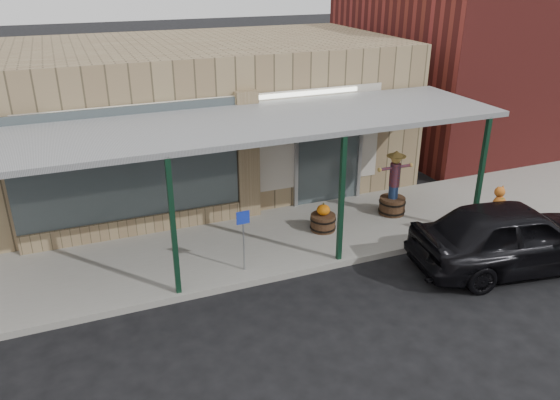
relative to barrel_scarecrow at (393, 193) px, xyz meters
name	(u,v)px	position (x,y,z in m)	size (l,w,h in m)	color
ground	(305,340)	(-4.21, -3.76, -0.73)	(120.00, 120.00, 0.00)	black
sidewalk	(242,247)	(-4.21, -0.16, -0.66)	(40.00, 3.20, 0.15)	gray
storefront	(191,116)	(-4.21, 4.40, 1.36)	(12.00, 6.25, 4.20)	#967F5C
awning	(238,126)	(-4.21, -0.20, 2.28)	(12.00, 3.00, 3.04)	slate
block_buildings_near	(243,49)	(-2.20, 5.44, 3.03)	(61.00, 8.00, 8.00)	maroon
barrel_scarecrow	(393,193)	(0.00, 0.00, 0.00)	(1.05, 0.74, 1.73)	#4E341F
barrel_pumpkin	(323,220)	(-2.11, -0.20, -0.33)	(0.69, 0.69, 0.72)	#4E341F
handicap_sign	(243,233)	(-4.51, -1.28, 0.30)	(0.29, 0.04, 1.38)	gray
parked_sedan	(515,236)	(1.06, -3.14, 0.04)	(4.76, 2.50, 1.61)	black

